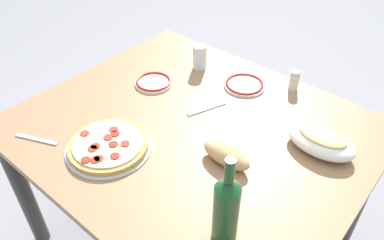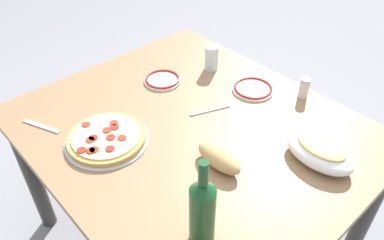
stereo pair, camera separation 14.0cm
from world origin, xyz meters
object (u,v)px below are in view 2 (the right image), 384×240
object	(u,v)px
spice_shaker	(304,88)
side_plate_near	(162,80)
water_glass	(211,58)
pepperoni_pizza	(106,138)
baked_pasta_dish	(320,152)
bread_loaf	(219,158)
side_plate_far	(253,89)
dining_table	(192,147)
wine_bottle	(202,211)

from	to	relation	value
spice_shaker	side_plate_near	bearing A→B (deg)	36.44
water_glass	side_plate_near	bearing A→B (deg)	73.87
pepperoni_pizza	water_glass	bearing A→B (deg)	-80.86
baked_pasta_dish	water_glass	xyz separation A→B (m)	(0.67, -0.15, 0.02)
side_plate_near	water_glass	bearing A→B (deg)	-106.13
bread_loaf	spice_shaker	xyz separation A→B (m)	(0.04, -0.54, 0.01)
pepperoni_pizza	side_plate_far	xyz separation A→B (m)	(-0.15, -0.63, -0.01)
dining_table	spice_shaker	bearing A→B (deg)	-109.99
water_glass	dining_table	bearing A→B (deg)	125.51
side_plate_near	pepperoni_pizza	bearing A→B (deg)	113.19
spice_shaker	water_glass	bearing A→B (deg)	16.49
bread_loaf	baked_pasta_dish	bearing A→B (deg)	-128.66
dining_table	bread_loaf	distance (m)	0.26
water_glass	bread_loaf	bearing A→B (deg)	137.65
side_plate_far	side_plate_near	bearing A→B (deg)	37.21
side_plate_near	side_plate_far	bearing A→B (deg)	-142.79
side_plate_far	pepperoni_pizza	bearing A→B (deg)	76.86
baked_pasta_dish	bread_loaf	size ratio (longest dim) A/B	1.34
bread_loaf	spice_shaker	bearing A→B (deg)	-85.72
side_plate_near	bread_loaf	size ratio (longest dim) A/B	0.89
spice_shaker	side_plate_far	bearing A→B (deg)	34.95
dining_table	baked_pasta_dish	distance (m)	0.49
pepperoni_pizza	side_plate_near	size ratio (longest dim) A/B	1.89
dining_table	pepperoni_pizza	bearing A→B (deg)	62.94
dining_table	baked_pasta_dish	bearing A→B (deg)	-155.40
side_plate_near	bread_loaf	distance (m)	0.55
baked_pasta_dish	spice_shaker	size ratio (longest dim) A/B	2.76
pepperoni_pizza	side_plate_far	size ratio (longest dim) A/B	1.74
wine_bottle	water_glass	world-z (taller)	wine_bottle
bread_loaf	spice_shaker	size ratio (longest dim) A/B	2.06
dining_table	bread_loaf	size ratio (longest dim) A/B	7.02
pepperoni_pizza	wine_bottle	world-z (taller)	wine_bottle
water_glass	side_plate_far	size ratio (longest dim) A/B	0.65
side_plate_far	wine_bottle	bearing A→B (deg)	119.50
wine_bottle	baked_pasta_dish	bearing A→B (deg)	-95.33
dining_table	bread_loaf	bearing A→B (deg)	161.27
dining_table	water_glass	bearing A→B (deg)	-54.49
water_glass	side_plate_near	xyz separation A→B (m)	(0.07, 0.23, -0.05)
side_plate_far	bread_loaf	size ratio (longest dim) A/B	0.97
baked_pasta_dish	water_glass	size ratio (longest dim) A/B	2.12
pepperoni_pizza	wine_bottle	distance (m)	0.53
wine_bottle	bread_loaf	size ratio (longest dim) A/B	1.66
baked_pasta_dish	pepperoni_pizza	bearing A→B (deg)	40.05
dining_table	side_plate_far	world-z (taller)	side_plate_far
water_glass	bread_loaf	distance (m)	0.61
bread_loaf	spice_shaker	world-z (taller)	spice_shaker
water_glass	bread_loaf	world-z (taller)	water_glass
water_glass	side_plate_far	xyz separation A→B (m)	(-0.25, -0.01, -0.05)
side_plate_far	dining_table	bearing A→B (deg)	89.46
water_glass	spice_shaker	size ratio (longest dim) A/B	1.30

